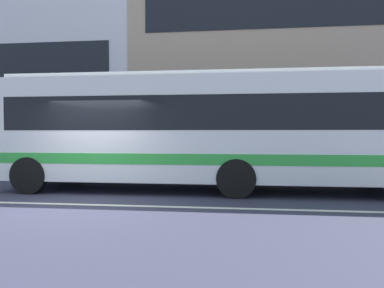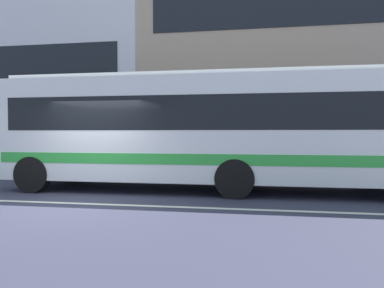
# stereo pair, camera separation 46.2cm
# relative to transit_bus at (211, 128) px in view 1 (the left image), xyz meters

# --- Properties ---
(ground_plane) EXTENTS (160.00, 160.00, 0.00)m
(ground_plane) POSITION_rel_transit_bus_xyz_m (-2.94, -2.45, -1.80)
(ground_plane) COLOR #333347
(lane_centre_line) EXTENTS (60.00, 0.16, 0.01)m
(lane_centre_line) POSITION_rel_transit_bus_xyz_m (-2.94, -2.45, -1.80)
(lane_centre_line) COLOR silver
(lane_centre_line) RESTS_ON ground_plane
(apartment_block_right) EXTENTS (23.71, 8.78, 13.79)m
(apartment_block_right) POSITION_rel_transit_bus_xyz_m (7.13, 11.65, 5.09)
(apartment_block_right) COLOR tan
(apartment_block_right) RESTS_ON ground_plane
(transit_bus) EXTENTS (11.72, 2.65, 3.27)m
(transit_bus) POSITION_rel_transit_bus_xyz_m (0.00, 0.00, 0.00)
(transit_bus) COLOR silver
(transit_bus) RESTS_ON ground_plane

